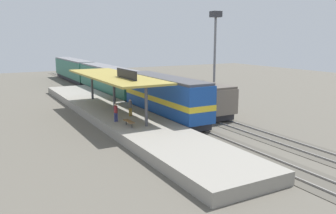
{
  "coord_description": "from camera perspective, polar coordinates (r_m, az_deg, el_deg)",
  "views": [
    {
      "loc": [
        -17.54,
        -35.22,
        8.62
      ],
      "look_at": [
        -1.38,
        -6.17,
        2.0
      ],
      "focal_mm": 37.17,
      "sensor_mm": 36.0,
      "label": 1
    }
  ],
  "objects": [
    {
      "name": "ground_plane",
      "position": [
        41.19,
        -0.07,
        -0.82
      ],
      "size": [
        120.0,
        120.0,
        0.0
      ],
      "primitive_type": "plane",
      "color": "#5B564C"
    },
    {
      "name": "track_near",
      "position": [
        40.27,
        -2.56,
        -1.06
      ],
      "size": [
        3.2,
        110.0,
        0.16
      ],
      "color": "#4E4941",
      "rests_on": "ground"
    },
    {
      "name": "track_far",
      "position": [
        42.48,
        3.0,
        -0.42
      ],
      "size": [
        3.2,
        110.0,
        0.16
      ],
      "color": "#4E4941",
      "rests_on": "ground"
    },
    {
      "name": "platform",
      "position": [
        38.4,
        -8.71,
        -1.15
      ],
      "size": [
        6.0,
        44.0,
        0.9
      ],
      "primitive_type": "cube",
      "color": "gray",
      "rests_on": "ground"
    },
    {
      "name": "station_canopy",
      "position": [
        37.66,
        -8.85,
        4.9
      ],
      "size": [
        5.2,
        18.0,
        4.7
      ],
      "color": "#47474C",
      "rests_on": "platform"
    },
    {
      "name": "platform_bench",
      "position": [
        31.04,
        -6.43,
        -2.36
      ],
      "size": [
        0.44,
        1.7,
        0.5
      ],
      "color": "#333338",
      "rests_on": "platform"
    },
    {
      "name": "locomotive",
      "position": [
        37.23,
        -0.54,
        1.66
      ],
      "size": [
        2.93,
        14.43,
        4.44
      ],
      "color": "#28282D",
      "rests_on": "track_near"
    },
    {
      "name": "passenger_carriage_front",
      "position": [
        53.59,
        -9.81,
        4.34
      ],
      "size": [
        2.9,
        20.0,
        4.24
      ],
      "color": "#28282D",
      "rests_on": "track_near"
    },
    {
      "name": "passenger_carriage_rear",
      "position": [
        73.45,
        -15.25,
        5.95
      ],
      "size": [
        2.9,
        20.0,
        4.24
      ],
      "color": "#28282D",
      "rests_on": "track_near"
    },
    {
      "name": "freight_car",
      "position": [
        40.56,
        4.45,
        1.8
      ],
      "size": [
        2.8,
        12.0,
        3.54
      ],
      "color": "#28282D",
      "rests_on": "track_far"
    },
    {
      "name": "light_mast",
      "position": [
        42.42,
        7.74,
        10.86
      ],
      "size": [
        1.1,
        1.1,
        11.7
      ],
      "color": "slate",
      "rests_on": "ground"
    },
    {
      "name": "person_waiting",
      "position": [
        32.86,
        -8.56,
        -0.74
      ],
      "size": [
        0.34,
        0.34,
        1.71
      ],
      "color": "navy",
      "rests_on": "platform"
    },
    {
      "name": "person_walking",
      "position": [
        34.97,
        -6.2,
        0.04
      ],
      "size": [
        0.34,
        0.34,
        1.71
      ],
      "color": "olive",
      "rests_on": "platform"
    }
  ]
}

